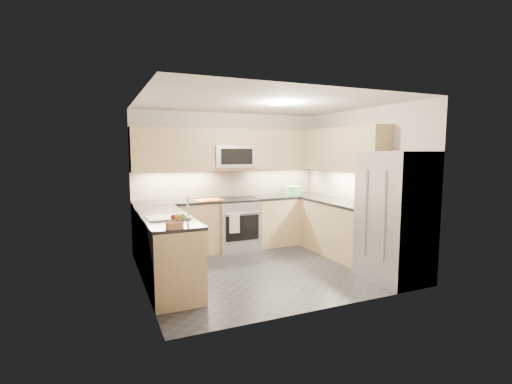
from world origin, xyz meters
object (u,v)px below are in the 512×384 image
Objects in this scene: cutting_board at (209,200)px; fruit_basket at (175,225)px; refrigerator at (395,216)px; utensil_bowl at (293,190)px; microwave at (233,156)px; gas_range at (236,224)px.

cutting_board is 2.28× the size of fruit_basket.
refrigerator is at bearing -4.53° from fruit_basket.
microwave is at bearing 176.62° from utensil_bowl.
gas_range is 1.25m from microwave.
gas_range is 2.73m from fruit_basket.
refrigerator is (1.45, -2.55, -0.80)m from microwave.
refrigerator reaches higher than cutting_board.
gas_range is at bearing -177.53° from utensil_bowl.
refrigerator is at bearing -60.38° from microwave.
microwave is 2.56× the size of utensil_bowl.
utensil_bowl is (1.22, 0.05, 0.57)m from gas_range.
cutting_board is (-1.76, -0.14, -0.08)m from utensil_bowl.
gas_range is 3.06× the size of utensil_bowl.
utensil_bowl is at bearing -3.38° from microwave.
utensil_bowl is (-0.23, 2.48, 0.12)m from refrigerator.
fruit_basket is (-3.00, 0.24, 0.08)m from refrigerator.
microwave is 1.40m from utensil_bowl.
refrigerator is at bearing -59.12° from gas_range.
microwave is at bearing 119.62° from refrigerator.
cutting_board is at bearing -170.34° from gas_range.
gas_range is 1.35m from utensil_bowl.
utensil_bowl is 3.56m from fruit_basket.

